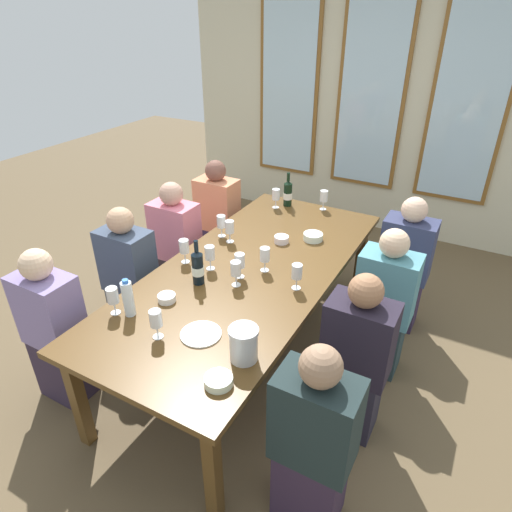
# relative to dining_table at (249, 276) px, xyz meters

# --- Properties ---
(ground_plane) EXTENTS (12.00, 12.00, 0.00)m
(ground_plane) POSITION_rel_dining_table_xyz_m (0.00, 0.00, -0.68)
(ground_plane) COLOR brown
(back_wall_with_windows) EXTENTS (4.32, 0.10, 2.90)m
(back_wall_with_windows) POSITION_rel_dining_table_xyz_m (0.00, 2.62, 0.77)
(back_wall_with_windows) COLOR beige
(back_wall_with_windows) RESTS_ON ground
(dining_table) EXTENTS (1.12, 2.54, 0.74)m
(dining_table) POSITION_rel_dining_table_xyz_m (0.00, 0.00, 0.00)
(dining_table) COLOR brown
(dining_table) RESTS_ON ground
(white_plate_0) EXTENTS (0.23, 0.23, 0.01)m
(white_plate_0) POSITION_rel_dining_table_xyz_m (0.12, -0.74, 0.06)
(white_plate_0) COLOR white
(white_plate_0) RESTS_ON dining_table
(metal_pitcher) EXTENTS (0.16, 0.16, 0.19)m
(metal_pitcher) POSITION_rel_dining_table_xyz_m (0.42, -0.78, 0.16)
(metal_pitcher) COLOR silver
(metal_pitcher) RESTS_ON dining_table
(wine_bottle_0) EXTENTS (0.08, 0.08, 0.30)m
(wine_bottle_0) POSITION_rel_dining_table_xyz_m (-0.24, 1.12, 0.18)
(wine_bottle_0) COLOR black
(wine_bottle_0) RESTS_ON dining_table
(wine_bottle_1) EXTENTS (0.08, 0.08, 0.31)m
(wine_bottle_1) POSITION_rel_dining_table_xyz_m (-0.20, -0.31, 0.18)
(wine_bottle_1) COLOR black
(wine_bottle_1) RESTS_ON dining_table
(tasting_bowl_0) EXTENTS (0.15, 0.15, 0.05)m
(tasting_bowl_0) POSITION_rel_dining_table_xyz_m (0.22, 0.61, 0.09)
(tasting_bowl_0) COLOR white
(tasting_bowl_0) RESTS_ON dining_table
(tasting_bowl_1) EXTENTS (0.14, 0.14, 0.04)m
(tasting_bowl_1) POSITION_rel_dining_table_xyz_m (0.40, -0.99, 0.08)
(tasting_bowl_1) COLOR white
(tasting_bowl_1) RESTS_ON dining_table
(tasting_bowl_2) EXTENTS (0.11, 0.11, 0.05)m
(tasting_bowl_2) POSITION_rel_dining_table_xyz_m (0.03, 0.45, 0.09)
(tasting_bowl_2) COLOR white
(tasting_bowl_2) RESTS_ON dining_table
(tasting_bowl_3) EXTENTS (0.11, 0.11, 0.04)m
(tasting_bowl_3) POSITION_rel_dining_table_xyz_m (-0.25, -0.57, 0.08)
(tasting_bowl_3) COLOR white
(tasting_bowl_3) RESTS_ON dining_table
(water_bottle) EXTENTS (0.06, 0.06, 0.24)m
(water_bottle) POSITION_rel_dining_table_xyz_m (-0.35, -0.78, 0.17)
(water_bottle) COLOR white
(water_bottle) RESTS_ON dining_table
(wine_glass_0) EXTENTS (0.07, 0.07, 0.17)m
(wine_glass_0) POSITION_rel_dining_table_xyz_m (0.03, -0.22, 0.18)
(wine_glass_0) COLOR white
(wine_glass_0) RESTS_ON dining_table
(wine_glass_1) EXTENTS (0.07, 0.07, 0.17)m
(wine_glass_1) POSITION_rel_dining_table_xyz_m (-0.44, -0.82, 0.18)
(wine_glass_1) COLOR white
(wine_glass_1) RESTS_ON dining_table
(wine_glass_2) EXTENTS (0.07, 0.07, 0.17)m
(wine_glass_2) POSITION_rel_dining_table_xyz_m (-0.23, -0.13, 0.18)
(wine_glass_2) COLOR white
(wine_glass_2) RESTS_ON dining_table
(wine_glass_3) EXTENTS (0.07, 0.07, 0.17)m
(wine_glass_3) POSITION_rel_dining_table_xyz_m (-0.08, -0.86, 0.18)
(wine_glass_3) COLOR white
(wine_glass_3) RESTS_ON dining_table
(wine_glass_4) EXTENTS (0.07, 0.07, 0.17)m
(wine_glass_4) POSITION_rel_dining_table_xyz_m (0.38, -0.06, 0.18)
(wine_glass_4) COLOR white
(wine_glass_4) RESTS_ON dining_table
(wine_glass_5) EXTENTS (0.07, 0.07, 0.17)m
(wine_glass_5) POSITION_rel_dining_table_xyz_m (0.11, 0.03, 0.18)
(wine_glass_5) COLOR white
(wine_glass_5) RESTS_ON dining_table
(wine_glass_6) EXTENTS (0.07, 0.07, 0.17)m
(wine_glass_6) POSITION_rel_dining_table_xyz_m (-0.32, 0.27, 0.18)
(wine_glass_6) COLOR white
(wine_glass_6) RESTS_ON dining_table
(wine_glass_7) EXTENTS (0.07, 0.07, 0.17)m
(wine_glass_7) POSITION_rel_dining_table_xyz_m (-0.44, -0.14, 0.18)
(wine_glass_7) COLOR white
(wine_glass_7) RESTS_ON dining_table
(wine_glass_8) EXTENTS (0.07, 0.07, 0.17)m
(wine_glass_8) POSITION_rel_dining_table_xyz_m (0.07, 1.19, 0.18)
(wine_glass_8) COLOR white
(wine_glass_8) RESTS_ON dining_table
(wine_glass_9) EXTENTS (0.07, 0.07, 0.17)m
(wine_glass_9) POSITION_rel_dining_table_xyz_m (0.00, -0.12, 0.18)
(wine_glass_9) COLOR white
(wine_glass_9) RESTS_ON dining_table
(wine_glass_10) EXTENTS (0.07, 0.07, 0.17)m
(wine_glass_10) POSITION_rel_dining_table_xyz_m (-0.43, 0.32, 0.18)
(wine_glass_10) COLOR white
(wine_glass_10) RESTS_ON dining_table
(wine_glass_11) EXTENTS (0.07, 0.07, 0.17)m
(wine_glass_11) POSITION_rel_dining_table_xyz_m (-0.31, 1.02, 0.18)
(wine_glass_11) COLOR white
(wine_glass_11) RESTS_ON dining_table
(seated_person_0) EXTENTS (0.38, 0.24, 1.11)m
(seated_person_0) POSITION_rel_dining_table_xyz_m (-0.87, -0.95, -0.15)
(seated_person_0) COLOR #312539
(seated_person_0) RESTS_ON ground
(seated_person_1) EXTENTS (0.38, 0.24, 1.11)m
(seated_person_1) POSITION_rel_dining_table_xyz_m (0.87, -0.93, -0.15)
(seated_person_1) COLOR #302236
(seated_person_1) RESTS_ON ground
(seated_person_2) EXTENTS (0.38, 0.24, 1.11)m
(seated_person_2) POSITION_rel_dining_table_xyz_m (-0.87, -0.27, -0.15)
(seated_person_2) COLOR #2B3A3F
(seated_person_2) RESTS_ON ground
(seated_person_3) EXTENTS (0.38, 0.24, 1.11)m
(seated_person_3) POSITION_rel_dining_table_xyz_m (0.87, -0.29, -0.15)
(seated_person_3) COLOR #25222F
(seated_person_3) RESTS_ON ground
(seated_person_4) EXTENTS (0.38, 0.24, 1.11)m
(seated_person_4) POSITION_rel_dining_table_xyz_m (-0.87, 0.93, -0.15)
(seated_person_4) COLOR #2E2543
(seated_person_4) RESTS_ON ground
(seated_person_5) EXTENTS (0.38, 0.24, 1.11)m
(seated_person_5) POSITION_rel_dining_table_xyz_m (0.87, 0.91, -0.15)
(seated_person_5) COLOR #332540
(seated_person_5) RESTS_ON ground
(seated_person_6) EXTENTS (0.38, 0.24, 1.11)m
(seated_person_6) POSITION_rel_dining_table_xyz_m (-0.87, 0.29, -0.15)
(seated_person_6) COLOR #36282D
(seated_person_6) RESTS_ON ground
(seated_person_7) EXTENTS (0.38, 0.24, 1.11)m
(seated_person_7) POSITION_rel_dining_table_xyz_m (0.87, 0.32, -0.15)
(seated_person_7) COLOR #24373B
(seated_person_7) RESTS_ON ground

